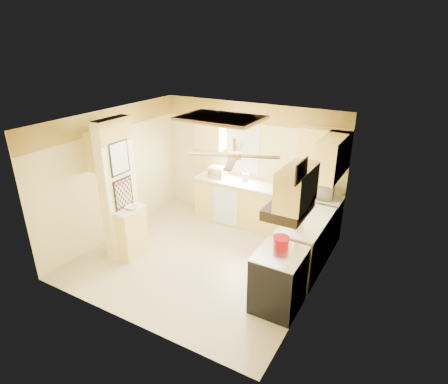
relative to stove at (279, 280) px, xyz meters
The scene contains 34 objects.
floor 1.82m from the stove, 161.77° to the left, with size 4.00×4.00×0.00m, color tan.
ceiling 2.69m from the stove, 161.77° to the left, with size 4.00×4.00×0.00m, color white.
wall_back 3.07m from the stove, 124.28° to the left, with size 4.00×4.00×0.00m, color #ECDC90.
wall_front 2.29m from the stove, 141.04° to the right, with size 4.00×4.00×0.00m, color #ECDC90.
wall_left 3.79m from the stove, behind, with size 3.80×3.80×0.00m, color #ECDC90.
wall_right 1.02m from the stove, 59.02° to the left, with size 3.80×3.80×0.00m, color #ECDC90.
wallpaper_border 3.48m from the stove, 124.50° to the left, with size 4.00×0.02×0.40m, color gold.
partition_column 3.12m from the stove, behind, with size 0.20×0.70×2.50m, color #ECDC90.
partition_ledge 2.80m from the stove, behind, with size 0.25×0.55×0.90m, color #F8DB78.
ledge_top 2.84m from the stove, behind, with size 0.28×0.58×0.04m, color silver.
lower_cabinets_back 2.45m from the stove, 118.55° to the left, with size 3.00×0.60×0.90m, color #F8DB78.
lower_cabinets_right 1.15m from the stove, 88.49° to the left, with size 0.60×1.40×0.90m, color #F8DB78.
countertop_back 2.48m from the stove, 118.66° to the left, with size 3.04×0.64×0.04m, color silver.
countertop_right 1.24m from the stove, 88.99° to the left, with size 0.64×1.44×0.04m, color silver.
dishwasher_panel 2.66m from the stove, 136.25° to the left, with size 0.58×0.02×0.80m, color white.
window 3.29m from the stove, 128.23° to the left, with size 0.92×0.02×1.02m.
upper_cab_back_left 3.67m from the stove, 137.92° to the left, with size 0.60×0.35×0.70m, color #F8DB78.
upper_cab_back_right 2.67m from the stove, 93.01° to the left, with size 0.90×0.35×0.70m, color #F8DB78.
upper_cab_right 2.28m from the stove, 85.07° to the left, with size 0.35×1.00×0.70m, color #F8DB78.
upper_cab_left_wall 3.77m from the stove, behind, with size 0.35×0.75×0.70m, color #F8DB78.
upper_cab_over_stove 1.50m from the stove, ahead, with size 0.35×0.76×0.52m, color #F8DB78.
stove is the anchor object (origin of this frame).
range_hood 1.16m from the stove, ahead, with size 0.50×0.76×0.14m, color black.
poster_menu 3.22m from the stove, behind, with size 0.02×0.42×0.57m.
poster_nashville 3.00m from the stove, behind, with size 0.02×0.42×0.57m.
ceiling_light_panel 2.75m from the stove, 146.22° to the left, with size 1.35×0.95×0.06m.
ceiling_fan 1.95m from the stove, 167.38° to the right, with size 1.15×1.15×0.26m.
vent_grate 1.90m from the stove, 48.45° to the right, with size 0.02×0.40×0.25m, color black.
microwave 2.22m from the stove, 92.27° to the left, with size 0.51×0.35×0.28m, color white.
bowl 2.81m from the stove, behind, with size 0.21×0.21×0.05m, color white.
dutch_oven 0.56m from the stove, 109.74° to the left, with size 0.24×0.24×0.16m.
kettle 0.92m from the stove, 88.60° to the left, with size 0.16×0.16×0.25m.
dish_rack 3.17m from the stove, 137.06° to the left, with size 0.38×0.29×0.22m.
utensil_crock 2.82m from the stove, 126.85° to the left, with size 0.13×0.13×0.25m.
Camera 1 is at (3.20, -4.85, 3.75)m, focal length 30.00 mm.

